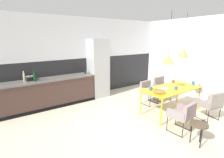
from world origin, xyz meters
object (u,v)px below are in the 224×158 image
object	(u,v)px
side_stool	(199,126)
pendant_lamp_over_table_near	(168,59)
refrigerator_column	(98,68)
armchair_facing_counter	(212,103)
fruit_bowl	(159,91)
open_book	(164,89)
mug_wide_latte	(176,88)
armchair_by_stool	(184,113)
bottle_wine_green	(35,77)
bottle_oil_tall	(24,77)
mug_short_terracotta	(173,81)
cooking_pot	(31,78)
pendant_lamp_over_table_far	(183,53)
mug_tall_blue	(151,89)
armchair_far_side	(148,89)
armchair_head_of_table	(161,86)
mug_white_ceramic	(193,83)
bottle_vinegar_dark	(85,70)
dining_table	(172,89)

from	to	relation	value
side_stool	pendant_lamp_over_table_near	bearing A→B (deg)	70.11
refrigerator_column	armchair_facing_counter	distance (m)	3.65
refrigerator_column	fruit_bowl	world-z (taller)	refrigerator_column
side_stool	pendant_lamp_over_table_near	size ratio (longest dim) A/B	0.36
fruit_bowl	open_book	size ratio (longest dim) A/B	1.30
mug_wide_latte	pendant_lamp_over_table_near	xyz separation A→B (m)	(-0.30, 0.11, 0.80)
mug_wide_latte	side_stool	size ratio (longest dim) A/B	0.26
armchair_by_stool	bottle_wine_green	bearing A→B (deg)	123.09
armchair_by_stool	side_stool	size ratio (longest dim) A/B	1.57
bottle_wine_green	bottle_oil_tall	bearing A→B (deg)	161.34
mug_short_terracotta	cooking_pot	distance (m)	4.35
armchair_facing_counter	pendant_lamp_over_table_far	size ratio (longest dim) A/B	0.66
mug_tall_blue	mug_wide_latte	bearing A→B (deg)	-29.43
refrigerator_column	armchair_far_side	xyz separation A→B (m)	(1.00, -1.54, -0.57)
cooking_pot	bottle_oil_tall	distance (m)	0.22
open_book	side_stool	xyz separation A→B (m)	(-0.53, -1.33, -0.33)
armchair_facing_counter	pendant_lamp_over_table_near	world-z (taller)	pendant_lamp_over_table_near
armchair_far_side	pendant_lamp_over_table_far	world-z (taller)	pendant_lamp_over_table_far
armchair_far_side	open_book	xyz separation A→B (m)	(-0.21, -0.77, 0.27)
armchair_head_of_table	armchair_facing_counter	bearing A→B (deg)	89.93
armchair_head_of_table	mug_wide_latte	world-z (taller)	mug_wide_latte
mug_white_ceramic	mug_tall_blue	distance (m)	1.50
mug_white_ceramic	bottle_vinegar_dark	distance (m)	3.51
side_stool	pendant_lamp_over_table_far	world-z (taller)	pendant_lamp_over_table_far
cooking_pot	bottle_wine_green	distance (m)	0.23
refrigerator_column	dining_table	bearing A→B (deg)	-66.31
side_stool	dining_table	bearing A→B (deg)	57.85
armchair_by_stool	side_stool	world-z (taller)	armchair_by_stool
pendant_lamp_over_table_far	armchair_head_of_table	bearing A→B (deg)	74.88
bottle_vinegar_dark	pendant_lamp_over_table_near	world-z (taller)	pendant_lamp_over_table_near
armchair_by_stool	mug_white_ceramic	size ratio (longest dim) A/B	5.36
dining_table	mug_white_ceramic	world-z (taller)	mug_white_ceramic
cooking_pot	pendant_lamp_over_table_near	world-z (taller)	pendant_lamp_over_table_near
dining_table	armchair_facing_counter	bearing A→B (deg)	-60.63
open_book	armchair_far_side	bearing A→B (deg)	75.04
mug_tall_blue	bottle_oil_tall	xyz separation A→B (m)	(-2.78, 2.19, 0.24)
cooking_pot	mug_wide_latte	bearing A→B (deg)	-39.52
armchair_by_stool	bottle_oil_tall	distance (m)	4.28
dining_table	armchair_far_side	bearing A→B (deg)	93.15
armchair_head_of_table	bottle_oil_tall	size ratio (longest dim) A/B	2.47
fruit_bowl	bottle_wine_green	bearing A→B (deg)	136.73
mug_tall_blue	pendant_lamp_over_table_far	bearing A→B (deg)	-11.08
dining_table	mug_short_terracotta	size ratio (longest dim) A/B	14.33
dining_table	pendant_lamp_over_table_far	size ratio (longest dim) A/B	1.48
armchair_head_of_table	mug_wide_latte	xyz separation A→B (m)	(-0.62, -0.99, 0.29)
refrigerator_column	cooking_pot	distance (m)	2.22
armchair_facing_counter	mug_short_terracotta	size ratio (longest dim) A/B	6.38
mug_tall_blue	side_stool	world-z (taller)	mug_tall_blue
armchair_facing_counter	cooking_pot	bearing A→B (deg)	151.72
armchair_head_of_table	armchair_by_stool	distance (m)	2.06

